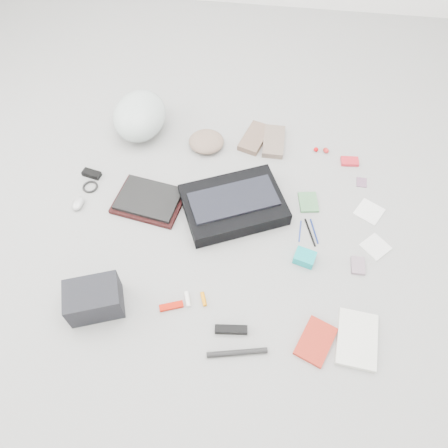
# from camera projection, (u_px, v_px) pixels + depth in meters

# --- Properties ---
(ground_plane) EXTENTS (4.00, 4.00, 0.00)m
(ground_plane) POSITION_uv_depth(u_px,v_px,m) (224.00, 230.00, 2.10)
(ground_plane) COLOR gray
(messenger_bag) EXTENTS (0.57, 0.50, 0.08)m
(messenger_bag) POSITION_uv_depth(u_px,v_px,m) (233.00, 205.00, 2.13)
(messenger_bag) COLOR black
(messenger_bag) RESTS_ON ground_plane
(bag_flap) EXTENTS (0.46, 0.34, 0.01)m
(bag_flap) POSITION_uv_depth(u_px,v_px,m) (234.00, 199.00, 2.09)
(bag_flap) COLOR black
(bag_flap) RESTS_ON messenger_bag
(laptop_sleeve) EXTENTS (0.37, 0.30, 0.02)m
(laptop_sleeve) POSITION_uv_depth(u_px,v_px,m) (149.00, 201.00, 2.18)
(laptop_sleeve) COLOR black
(laptop_sleeve) RESTS_ON ground_plane
(laptop) EXTENTS (0.33, 0.26, 0.02)m
(laptop) POSITION_uv_depth(u_px,v_px,m) (149.00, 198.00, 2.16)
(laptop) COLOR black
(laptop) RESTS_ON laptop_sleeve
(bike_helmet) EXTENTS (0.29, 0.36, 0.21)m
(bike_helmet) POSITION_uv_depth(u_px,v_px,m) (140.00, 116.00, 2.39)
(bike_helmet) COLOR silver
(bike_helmet) RESTS_ON ground_plane
(beanie) EXTENTS (0.20, 0.19, 0.07)m
(beanie) POSITION_uv_depth(u_px,v_px,m) (206.00, 142.00, 2.38)
(beanie) COLOR #886E5B
(beanie) RESTS_ON ground_plane
(mitten_left) EXTENTS (0.17, 0.25, 0.03)m
(mitten_left) POSITION_uv_depth(u_px,v_px,m) (255.00, 138.00, 2.42)
(mitten_left) COLOR #765C4B
(mitten_left) RESTS_ON ground_plane
(mitten_right) EXTENTS (0.11, 0.23, 0.03)m
(mitten_right) POSITION_uv_depth(u_px,v_px,m) (274.00, 141.00, 2.40)
(mitten_right) COLOR #7D695B
(mitten_right) RESTS_ON ground_plane
(power_brick) EXTENTS (0.10, 0.06, 0.03)m
(power_brick) POSITION_uv_depth(u_px,v_px,m) (92.00, 174.00, 2.28)
(power_brick) COLOR black
(power_brick) RESTS_ON ground_plane
(cable_coil) EXTENTS (0.09, 0.09, 0.01)m
(cable_coil) POSITION_uv_depth(u_px,v_px,m) (90.00, 187.00, 2.24)
(cable_coil) COLOR black
(cable_coil) RESTS_ON ground_plane
(mouse) EXTENTS (0.05, 0.09, 0.03)m
(mouse) POSITION_uv_depth(u_px,v_px,m) (78.00, 203.00, 2.16)
(mouse) COLOR #A8A8A8
(mouse) RESTS_ON ground_plane
(camera_bag) EXTENTS (0.26, 0.22, 0.15)m
(camera_bag) POSITION_uv_depth(u_px,v_px,m) (94.00, 299.00, 1.81)
(camera_bag) COLOR black
(camera_bag) RESTS_ON ground_plane
(multitool) EXTENTS (0.11, 0.06, 0.02)m
(multitool) POSITION_uv_depth(u_px,v_px,m) (171.00, 306.00, 1.87)
(multitool) COLOR #B21000
(multitool) RESTS_ON ground_plane
(toiletry_tube_white) EXTENTS (0.04, 0.07, 0.02)m
(toiletry_tube_white) POSITION_uv_depth(u_px,v_px,m) (187.00, 299.00, 1.88)
(toiletry_tube_white) COLOR white
(toiletry_tube_white) RESTS_ON ground_plane
(toiletry_tube_orange) EXTENTS (0.04, 0.06, 0.02)m
(toiletry_tube_orange) POSITION_uv_depth(u_px,v_px,m) (204.00, 299.00, 1.88)
(toiletry_tube_orange) COLOR orange
(toiletry_tube_orange) RESTS_ON ground_plane
(u_lock) EXTENTS (0.14, 0.05, 0.03)m
(u_lock) POSITION_uv_depth(u_px,v_px,m) (231.00, 330.00, 1.80)
(u_lock) COLOR black
(u_lock) RESTS_ON ground_plane
(bike_pump) EXTENTS (0.24, 0.07, 0.02)m
(bike_pump) POSITION_uv_depth(u_px,v_px,m) (237.00, 353.00, 1.75)
(bike_pump) COLOR black
(bike_pump) RESTS_ON ground_plane
(book_red) EXTENTS (0.18, 0.22, 0.02)m
(book_red) POSITION_uv_depth(u_px,v_px,m) (316.00, 341.00, 1.78)
(book_red) COLOR red
(book_red) RESTS_ON ground_plane
(book_white) EXTENTS (0.18, 0.25, 0.03)m
(book_white) POSITION_uv_depth(u_px,v_px,m) (357.00, 339.00, 1.78)
(book_white) COLOR silver
(book_white) RESTS_ON ground_plane
(notepad) EXTENTS (0.11, 0.13, 0.01)m
(notepad) POSITION_uv_depth(u_px,v_px,m) (308.00, 202.00, 2.18)
(notepad) COLOR #477D4C
(notepad) RESTS_ON ground_plane
(pen_blue) EXTENTS (0.01, 0.12, 0.01)m
(pen_blue) POSITION_uv_depth(u_px,v_px,m) (300.00, 231.00, 2.09)
(pen_blue) COLOR navy
(pen_blue) RESTS_ON ground_plane
(pen_black) EXTENTS (0.06, 0.15, 0.01)m
(pen_black) POSITION_uv_depth(u_px,v_px,m) (310.00, 232.00, 2.08)
(pen_black) COLOR black
(pen_black) RESTS_ON ground_plane
(pen_navy) EXTENTS (0.05, 0.14, 0.01)m
(pen_navy) POSITION_uv_depth(u_px,v_px,m) (314.00, 231.00, 2.09)
(pen_navy) COLOR navy
(pen_navy) RESTS_ON ground_plane
(accordion_wallet) EXTENTS (0.11, 0.10, 0.05)m
(accordion_wallet) POSITION_uv_depth(u_px,v_px,m) (305.00, 258.00, 1.98)
(accordion_wallet) COLOR #0DA5A7
(accordion_wallet) RESTS_ON ground_plane
(card_deck) EXTENTS (0.06, 0.09, 0.02)m
(card_deck) POSITION_uv_depth(u_px,v_px,m) (358.00, 266.00, 1.98)
(card_deck) COLOR gray
(card_deck) RESTS_ON ground_plane
(napkin_top) EXTENTS (0.16, 0.16, 0.01)m
(napkin_top) POSITION_uv_depth(u_px,v_px,m) (369.00, 212.00, 2.15)
(napkin_top) COLOR silver
(napkin_top) RESTS_ON ground_plane
(napkin_bottom) EXTENTS (0.16, 0.16, 0.01)m
(napkin_bottom) POSITION_uv_depth(u_px,v_px,m) (376.00, 247.00, 2.04)
(napkin_bottom) COLOR silver
(napkin_bottom) RESTS_ON ground_plane
(lollipop_a) EXTENTS (0.03, 0.03, 0.03)m
(lollipop_a) POSITION_uv_depth(u_px,v_px,m) (316.00, 150.00, 2.37)
(lollipop_a) COLOR #C90207
(lollipop_a) RESTS_ON ground_plane
(lollipop_b) EXTENTS (0.03, 0.03, 0.03)m
(lollipop_b) POSITION_uv_depth(u_px,v_px,m) (325.00, 150.00, 2.37)
(lollipop_b) COLOR maroon
(lollipop_b) RESTS_ON ground_plane
(lollipop_c) EXTENTS (0.03, 0.03, 0.03)m
(lollipop_c) POSITION_uv_depth(u_px,v_px,m) (326.00, 151.00, 2.37)
(lollipop_c) COLOR red
(lollipop_c) RESTS_ON ground_plane
(altoids_tin) EXTENTS (0.10, 0.07, 0.02)m
(altoids_tin) POSITION_uv_depth(u_px,v_px,m) (350.00, 161.00, 2.33)
(altoids_tin) COLOR red
(altoids_tin) RESTS_ON ground_plane
(stamp_sheet) EXTENTS (0.06, 0.07, 0.00)m
(stamp_sheet) POSITION_uv_depth(u_px,v_px,m) (362.00, 182.00, 2.26)
(stamp_sheet) COLOR slate
(stamp_sheet) RESTS_ON ground_plane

